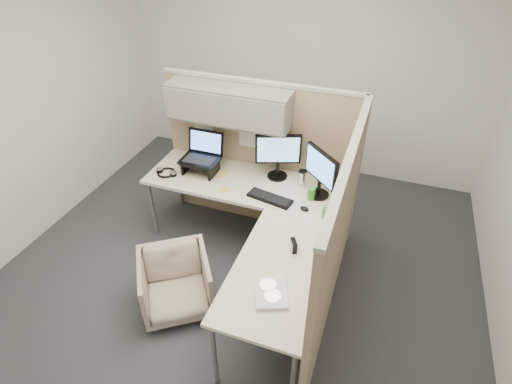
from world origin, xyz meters
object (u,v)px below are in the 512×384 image
(desk, at_px, (254,215))
(office_chair, at_px, (176,281))
(monitor_left, at_px, (278,153))
(keyboard, at_px, (270,198))

(desk, distance_m, office_chair, 0.89)
(desk, height_order, office_chair, desk)
(office_chair, height_order, monitor_left, monitor_left)
(monitor_left, height_order, keyboard, monitor_left)
(keyboard, bearing_deg, monitor_left, 108.23)
(keyboard, bearing_deg, office_chair, -112.62)
(desk, bearing_deg, monitor_left, 87.12)
(office_chair, xyz_separation_m, monitor_left, (0.52, 1.23, 0.71))
(office_chair, distance_m, keyboard, 1.11)
(office_chair, bearing_deg, desk, 17.51)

